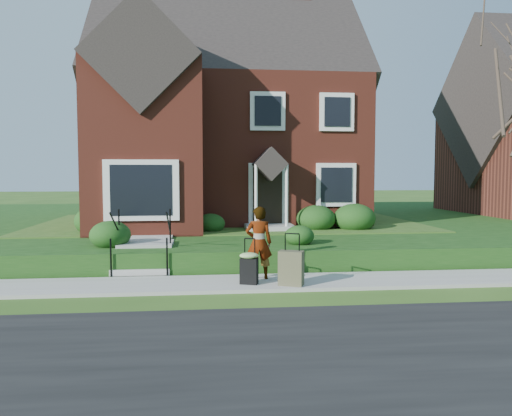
{
  "coord_description": "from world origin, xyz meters",
  "views": [
    {
      "loc": [
        -0.97,
        -10.99,
        2.5
      ],
      "look_at": [
        0.39,
        2.0,
        1.59
      ],
      "focal_mm": 35.0,
      "sensor_mm": 36.0,
      "label": 1
    }
  ],
  "objects": [
    {
      "name": "suitcase_olive",
      "position": [
        0.89,
        -0.49,
        0.46
      ],
      "size": [
        0.59,
        0.48,
        1.13
      ],
      "rotation": [
        0.0,
        0.0,
        -0.41
      ],
      "color": "#4E4D34",
      "rests_on": "sidewalk"
    },
    {
      "name": "woman",
      "position": [
        0.27,
        0.27,
        0.91
      ],
      "size": [
        0.62,
        0.42,
        1.67
      ],
      "primitive_type": "imported",
      "rotation": [
        0.0,
        0.0,
        3.1
      ],
      "color": "#999999",
      "rests_on": "sidewalk"
    },
    {
      "name": "foundation_shrubs",
      "position": [
        0.15,
        4.81,
        1.05
      ],
      "size": [
        9.84,
        4.42,
        0.99
      ],
      "color": "#103710",
      "rests_on": "terrace"
    },
    {
      "name": "main_house",
      "position": [
        -0.21,
        9.61,
        5.26
      ],
      "size": [
        10.4,
        10.2,
        9.4
      ],
      "color": "maroon",
      "rests_on": "terrace"
    },
    {
      "name": "front_steps",
      "position": [
        -2.5,
        1.84,
        0.47
      ],
      "size": [
        1.4,
        2.02,
        1.5
      ],
      "color": "#9E9B93",
      "rests_on": "ground"
    },
    {
      "name": "suitcase_black",
      "position": [
        -0.0,
        -0.27,
        0.47
      ],
      "size": [
        0.51,
        0.46,
        1.01
      ],
      "rotation": [
        0.0,
        0.0,
        -0.35
      ],
      "color": "black",
      "rests_on": "sidewalk"
    },
    {
      "name": "street",
      "position": [
        0.0,
        -5.0,
        0.01
      ],
      "size": [
        60.0,
        6.0,
        0.01
      ],
      "primitive_type": "cube",
      "color": "black",
      "rests_on": "ground"
    },
    {
      "name": "sidewalk",
      "position": [
        0.0,
        0.0,
        0.04
      ],
      "size": [
        60.0,
        1.6,
        0.08
      ],
      "primitive_type": "cube",
      "color": "#9E9B93",
      "rests_on": "ground"
    },
    {
      "name": "terrace",
      "position": [
        4.0,
        10.9,
        0.3
      ],
      "size": [
        44.0,
        20.0,
        0.6
      ],
      "primitive_type": "cube",
      "color": "#153D10",
      "rests_on": "ground"
    },
    {
      "name": "walkway",
      "position": [
        -2.5,
        5.0,
        0.63
      ],
      "size": [
        1.2,
        6.0,
        0.06
      ],
      "primitive_type": "cube",
      "color": "#9E9B93",
      "rests_on": "terrace"
    },
    {
      "name": "ground",
      "position": [
        0.0,
        0.0,
        0.0
      ],
      "size": [
        120.0,
        120.0,
        0.0
      ],
      "primitive_type": "plane",
      "color": "#2D5119",
      "rests_on": "ground"
    }
  ]
}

